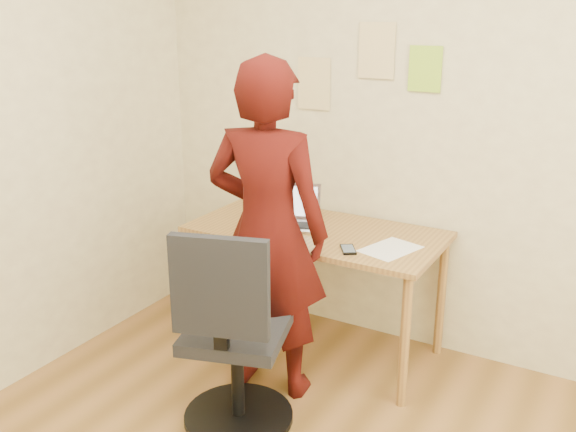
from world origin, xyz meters
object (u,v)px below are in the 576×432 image
Objects in this scene: phone at (348,249)px; person at (267,231)px; desk at (316,244)px; office_chair at (232,346)px; laptop at (292,216)px.

person is (-0.33, -0.25, 0.12)m from phone.
office_chair reaches higher than desk.
laptop is 0.97m from office_chair.
laptop is at bearing 120.46° from phone.
desk is 3.74× the size of laptop.
desk is 0.81× the size of person.
office_chair is at bearing 89.01° from person.
phone reaches higher than desk.
laptop is 2.48× the size of phone.
phone is at bearing -46.90° from laptop.
phone is at bearing 50.54° from office_chair.
laptop is at bearing 84.44° from office_chair.
office_chair reaches higher than phone.
laptop is (-0.16, 0.01, 0.14)m from desk.
laptop is at bearing 175.02° from desk.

